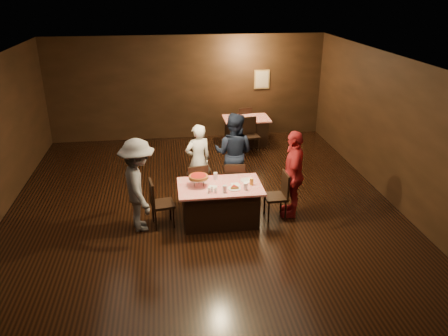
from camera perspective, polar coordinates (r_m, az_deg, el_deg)
The scene contains 23 objects.
room at distance 7.97m, azimuth -2.79°, elevation 7.05°, with size 10.00×10.04×3.02m.
main_table at distance 8.48m, azimuth -0.53°, elevation -4.66°, with size 1.60×1.00×0.77m, color red.
back_table at distance 12.67m, azimuth 2.91°, elevation 4.88°, with size 1.30×0.90×0.77m, color red.
chair_far_left at distance 9.08m, azimuth -3.64°, elevation -2.12°, with size 0.42×0.42×0.95m, color black.
chair_far_right at distance 9.16m, azimuth 1.35°, elevation -1.84°, with size 0.42×0.42×0.95m, color black.
chair_end_left at distance 8.39m, azimuth -8.03°, elevation -4.54°, with size 0.42×0.42×0.95m, color black.
chair_end_right at distance 8.63m, azimuth 6.74°, elevation -3.64°, with size 0.42×0.42×0.95m, color black.
chair_back_near at distance 11.99m, azimuth 3.53°, elevation 4.26°, with size 0.42×0.42×0.95m, color black.
chair_back_far at distance 13.20m, azimuth 2.44°, elevation 6.06°, with size 0.42×0.42×0.95m, color black.
diner_white_jacket at distance 9.44m, azimuth -3.39°, elevation 1.05°, with size 0.58×0.38×1.60m, color white.
diner_navy_hoodie at distance 9.50m, azimuth 1.27°, elevation 1.93°, with size 0.88×0.69×1.81m, color black.
diner_grey_knit at distance 8.18m, azimuth -11.08°, elevation -2.25°, with size 1.15×0.66×1.79m, color #5C5E62.
diner_red_shirt at distance 8.64m, azimuth 9.04°, elevation -0.77°, with size 1.04×0.43×1.77m, color maroon.
pizza_stand at distance 8.24m, azimuth -3.35°, elevation -1.18°, with size 0.38×0.38×0.22m.
plate_with_slice at distance 8.17m, azimuth 1.36°, elevation -2.58°, with size 0.25×0.25×0.06m.
plate_empty at distance 8.52m, azimuth 3.00°, elevation -1.61°, with size 0.25×0.25×0.01m, color white.
glass_front_left at distance 8.02m, azimuth 0.08°, elevation -2.74°, with size 0.08×0.08×0.14m, color silver.
glass_front_right at distance 8.12m, azimuth 2.83°, elevation -2.42°, with size 0.08×0.08×0.14m, color silver.
glass_amber at distance 8.33m, azimuth 3.60°, elevation -1.77°, with size 0.08×0.08×0.14m, color #BF7F26.
glass_back at distance 8.55m, azimuth -1.13°, elevation -1.05°, with size 0.08×0.08×0.14m, color silver.
condiments at distance 8.02m, azimuth -1.56°, elevation -2.92°, with size 0.17×0.10×0.09m.
napkin_center at distance 8.35m, azimuth 1.50°, elevation -2.17°, with size 0.16×0.16×0.01m, color white.
napkin_left at distance 8.25m, azimuth -1.53°, elevation -2.49°, with size 0.16×0.16×0.01m, color white.
Camera 1 is at (-0.65, -7.62, 4.33)m, focal length 35.00 mm.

